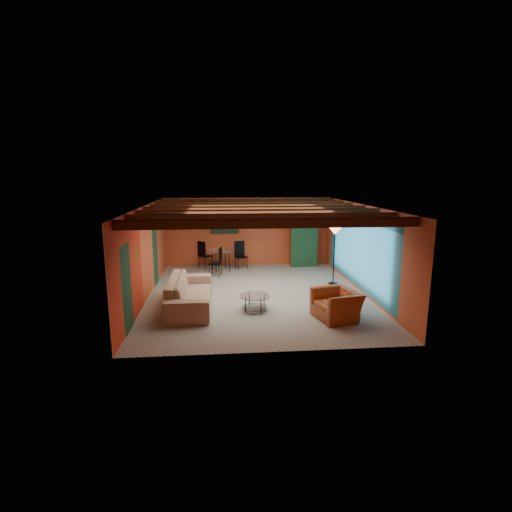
{
  "coord_description": "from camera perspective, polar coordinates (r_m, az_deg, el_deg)",
  "views": [
    {
      "loc": [
        -1.05,
        -11.43,
        3.59
      ],
      "look_at": [
        0.0,
        0.2,
        1.15
      ],
      "focal_mm": 27.45,
      "sensor_mm": 36.0,
      "label": 1
    }
  ],
  "objects": [
    {
      "name": "potted_plant",
      "position": [
        15.56,
        6.97,
        5.89
      ],
      "size": [
        0.52,
        0.49,
        0.46
      ],
      "primitive_type": "imported",
      "rotation": [
        0.0,
        0.0,
        0.39
      ],
      "color": "#26661E",
      "rests_on": "armoire"
    },
    {
      "name": "ceiling_fan",
      "position": [
        11.55,
        0.09,
        5.68
      ],
      "size": [
        1.5,
        1.5,
        0.44
      ],
      "primitive_type": null,
      "color": "#472614",
      "rests_on": "ceiling"
    },
    {
      "name": "armchair",
      "position": [
        10.17,
        11.66,
        -6.95
      ],
      "size": [
        1.22,
        1.33,
        0.73
      ],
      "primitive_type": "imported",
      "rotation": [
        0.0,
        0.0,
        -1.33
      ],
      "color": "maroon",
      "rests_on": "ground"
    },
    {
      "name": "vase",
      "position": [
        14.72,
        -5.22,
        2.29
      ],
      "size": [
        0.19,
        0.19,
        0.18
      ],
      "primitive_type": "imported",
      "rotation": [
        0.0,
        0.0,
        0.12
      ],
      "color": "orange",
      "rests_on": "dining_table"
    },
    {
      "name": "sofa",
      "position": [
        10.93,
        -9.62,
        -5.23
      ],
      "size": [
        1.15,
        2.89,
        0.84
      ],
      "primitive_type": "imported",
      "rotation": [
        0.0,
        0.0,
        1.58
      ],
      "color": "#957660",
      "rests_on": "ground"
    },
    {
      "name": "floor_lamp",
      "position": [
        13.15,
        11.3,
        -0.01
      ],
      "size": [
        0.51,
        0.51,
        1.9
      ],
      "primitive_type": null,
      "rotation": [
        0.0,
        0.0,
        0.43
      ],
      "color": "black",
      "rests_on": "ground"
    },
    {
      "name": "painting",
      "position": [
        15.51,
        -4.57,
        4.58
      ],
      "size": [
        1.05,
        0.03,
        0.65
      ],
      "primitive_type": "cube",
      "color": "black",
      "rests_on": "wall_back"
    },
    {
      "name": "dining_table",
      "position": [
        14.83,
        -5.18,
        -0.11
      ],
      "size": [
        2.58,
        2.58,
        1.08
      ],
      "primitive_type": null,
      "rotation": [
        0.0,
        0.0,
        0.28
      ],
      "color": "white",
      "rests_on": "ground"
    },
    {
      "name": "coffee_table",
      "position": [
        10.57,
        -0.16,
        -6.83
      ],
      "size": [
        1.05,
        1.05,
        0.43
      ],
      "primitive_type": null,
      "rotation": [
        0.0,
        0.0,
        -0.32
      ],
      "color": "silver",
      "rests_on": "ground"
    },
    {
      "name": "armoire",
      "position": [
        15.71,
        6.87,
        1.82
      ],
      "size": [
        1.03,
        0.53,
        1.78
      ],
      "primitive_type": "cube",
      "rotation": [
        0.0,
        0.0,
        0.03
      ],
      "color": "brown",
      "rests_on": "ground"
    },
    {
      "name": "room",
      "position": [
        11.66,
        0.04,
        5.75
      ],
      "size": [
        6.52,
        8.01,
        2.71
      ],
      "color": "gray",
      "rests_on": "ground"
    }
  ]
}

